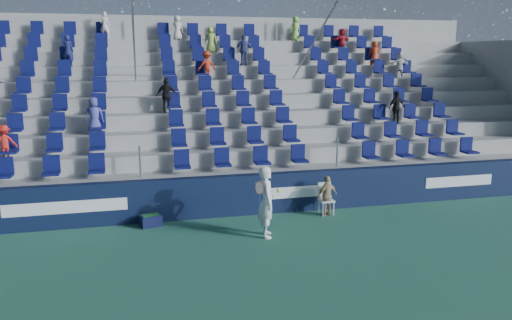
{
  "coord_description": "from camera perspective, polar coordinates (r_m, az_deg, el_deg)",
  "views": [
    {
      "loc": [
        -3.04,
        -10.64,
        4.63
      ],
      "look_at": [
        0.2,
        2.8,
        1.7
      ],
      "focal_mm": 35.0,
      "sensor_mm": 36.0,
      "label": 1
    }
  ],
  "objects": [
    {
      "name": "line_judge_chair",
      "position": [
        14.88,
        7.92,
        -4.12
      ],
      "size": [
        0.42,
        0.43,
        0.94
      ],
      "color": "white",
      "rests_on": "ground"
    },
    {
      "name": "line_judge",
      "position": [
        14.73,
        8.14,
        -4.05
      ],
      "size": [
        0.75,
        0.49,
        1.19
      ],
      "primitive_type": "imported",
      "rotation": [
        0.0,
        0.0,
        3.45
      ],
      "color": "tan",
      "rests_on": "ground"
    },
    {
      "name": "ball_bin",
      "position": [
        14.11,
        -11.93,
        -6.7
      ],
      "size": [
        0.66,
        0.53,
        0.32
      ],
      "color": "black",
      "rests_on": "ground"
    },
    {
      "name": "tennis_player",
      "position": [
        12.83,
        1.22,
        -4.79
      ],
      "size": [
        0.69,
        0.74,
        1.86
      ],
      "color": "silver",
      "rests_on": "ground"
    },
    {
      "name": "sponsor_wall",
      "position": [
        14.68,
        -1.07,
        -3.96
      ],
      "size": [
        24.0,
        0.32,
        1.2
      ],
      "color": "#0E1835",
      "rests_on": "ground"
    },
    {
      "name": "ground",
      "position": [
        12.0,
        2.25,
        -10.75
      ],
      "size": [
        70.0,
        70.0,
        0.0
      ],
      "primitive_type": "plane",
      "color": "#2D6A51",
      "rests_on": "ground"
    },
    {
      "name": "grandstand",
      "position": [
        19.29,
        -4.4,
        4.5
      ],
      "size": [
        24.0,
        8.17,
        6.63
      ],
      "color": "#A7A7A2",
      "rests_on": "ground"
    }
  ]
}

